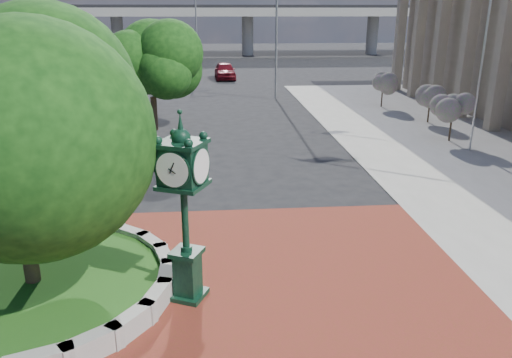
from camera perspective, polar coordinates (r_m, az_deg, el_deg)
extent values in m
plane|color=black|center=(12.93, -1.95, -12.08)|extent=(200.00, 200.00, 0.00)
cube|color=brown|center=(12.07, -1.70, -14.42)|extent=(12.00, 12.00, 0.04)
cube|color=#9E9B93|center=(10.95, -18.20, -17.75)|extent=(1.20, 1.04, 0.54)
cube|color=#9E9B93|center=(11.38, -13.99, -15.80)|extent=(1.00, 1.22, 0.54)
cube|color=#9E9B93|center=(12.04, -11.28, -13.49)|extent=(0.71, 1.30, 0.54)
cube|color=#9E9B93|center=(12.85, -10.16, -11.21)|extent=(0.35, 1.25, 0.54)
cube|color=#9E9B93|center=(13.70, -10.45, -9.22)|extent=(0.71, 1.30, 0.54)
cube|color=#9E9B93|center=(14.53, -11.84, -7.64)|extent=(1.00, 1.22, 0.54)
cube|color=#9E9B93|center=(15.26, -14.07, -6.49)|extent=(1.20, 1.04, 0.54)
cube|color=#9E9B93|center=(15.84, -16.88, -5.79)|extent=(1.29, 0.76, 0.54)
cylinder|color=#164E16|center=(13.58, -23.97, -11.25)|extent=(6.10, 6.10, 0.40)
cube|color=#9E9B93|center=(81.11, -4.70, 18.49)|extent=(90.00, 12.00, 1.20)
cube|color=black|center=(81.11, -4.71, 19.05)|extent=(90.00, 12.00, 0.40)
cylinder|color=#9E9B93|center=(82.47, -15.50, 15.47)|extent=(1.80, 1.80, 6.00)
cylinder|color=#9E9B93|center=(81.37, -0.97, 16.08)|extent=(1.80, 1.80, 6.00)
cylinder|color=#9E9B93|center=(85.10, 13.13, 15.73)|extent=(1.80, 1.80, 6.00)
cylinder|color=#38281C|center=(13.19, -24.47, -7.90)|extent=(0.36, 0.36, 2.17)
sphere|color=#0F350E|center=(12.32, -26.10, 3.23)|extent=(5.20, 5.20, 5.20)
cylinder|color=#38281C|center=(29.85, -11.54, 7.36)|extent=(0.36, 0.36, 1.92)
sphere|color=#0F350E|center=(29.51, -11.83, 11.71)|extent=(4.40, 4.40, 4.40)
cube|color=black|center=(12.50, -7.69, -13.01)|extent=(1.01, 1.01, 0.15)
cube|color=black|center=(12.21, -7.81, -10.64)|extent=(0.69, 0.69, 1.05)
cube|color=black|center=(11.95, -7.93, -8.31)|extent=(0.88, 0.88, 0.11)
cylinder|color=black|center=(11.58, -8.12, -4.47)|extent=(0.16, 0.16, 1.63)
cube|color=black|center=(11.14, -8.42, 1.70)|extent=(1.14, 1.14, 0.86)
cylinder|color=white|center=(10.76, -9.52, 1.04)|extent=(0.72, 0.36, 0.77)
cylinder|color=white|center=(11.52, -7.40, 2.32)|extent=(0.72, 0.36, 0.77)
cylinder|color=white|center=(11.35, -10.44, 1.91)|extent=(0.36, 0.72, 0.77)
cylinder|color=white|center=(10.94, -6.33, 1.48)|extent=(0.36, 0.72, 0.77)
sphere|color=black|center=(10.98, -8.57, 4.66)|extent=(0.42, 0.42, 0.42)
cone|color=black|center=(10.91, -8.65, 6.27)|extent=(0.17, 0.17, 0.48)
imported|color=#5F0D17|center=(52.11, -3.58, 12.25)|extent=(2.22, 5.09, 1.71)
cylinder|color=silver|center=(26.26, 24.51, 12.76)|extent=(0.11, 0.11, 9.31)
cylinder|color=slate|center=(39.51, 2.35, 16.15)|extent=(0.17, 0.17, 9.82)
cylinder|color=slate|center=(56.37, -6.81, 16.24)|extent=(0.16, 0.16, 8.77)
cylinder|color=#38281C|center=(28.51, 21.30, 5.19)|extent=(0.10, 0.10, 1.20)
sphere|color=#B1589D|center=(28.31, 21.54, 7.16)|extent=(1.20, 1.20, 1.20)
cylinder|color=#38281C|center=(32.94, 19.12, 7.10)|extent=(0.10, 0.10, 1.20)
sphere|color=#B1589D|center=(32.77, 19.30, 8.81)|extent=(1.20, 1.20, 1.20)
cylinder|color=#38281C|center=(37.58, 14.18, 8.87)|extent=(0.10, 0.10, 1.20)
sphere|color=#B1589D|center=(37.43, 14.30, 10.38)|extent=(1.20, 1.20, 1.20)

